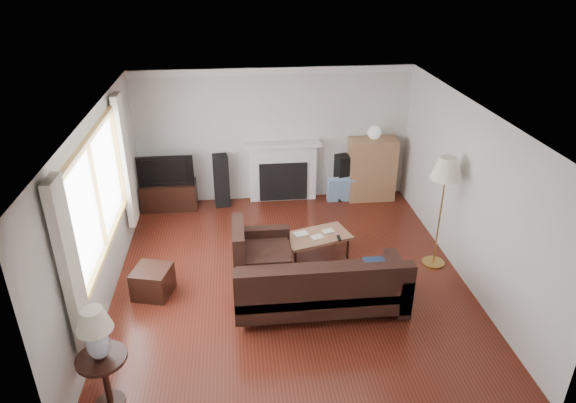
{
  "coord_description": "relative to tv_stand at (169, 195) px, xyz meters",
  "views": [
    {
      "loc": [
        -0.69,
        -6.21,
        4.33
      ],
      "look_at": [
        0.0,
        0.3,
        1.1
      ],
      "focal_mm": 32.0,
      "sensor_mm": 36.0,
      "label": 1
    }
  ],
  "objects": [
    {
      "name": "room",
      "position": [
        1.97,
        -2.5,
        1.0
      ],
      "size": [
        5.1,
        5.6,
        2.54
      ],
      "color": "#541D12",
      "rests_on": "ground"
    },
    {
      "name": "window",
      "position": [
        -0.48,
        -2.7,
        1.3
      ],
      "size": [
        0.12,
        2.74,
        1.54
      ],
      "primitive_type": "cube",
      "color": "olive",
      "rests_on": "room"
    },
    {
      "name": "curtain_near",
      "position": [
        -0.43,
        -4.22,
        1.15
      ],
      "size": [
        0.1,
        0.35,
        2.1
      ],
      "primitive_type": "cube",
      "color": "silver",
      "rests_on": "room"
    },
    {
      "name": "curtain_far",
      "position": [
        -0.43,
        -1.18,
        1.15
      ],
      "size": [
        0.1,
        0.35,
        2.1
      ],
      "primitive_type": "cube",
      "color": "silver",
      "rests_on": "room"
    },
    {
      "name": "fireplace",
      "position": [
        2.12,
        0.14,
        0.33
      ],
      "size": [
        1.4,
        0.26,
        1.15
      ],
      "primitive_type": "cube",
      "color": "white",
      "rests_on": "room"
    },
    {
      "name": "tv_stand",
      "position": [
        0.0,
        0.0,
        0.0
      ],
      "size": [
        1.0,
        0.45,
        0.5
      ],
      "primitive_type": "cube",
      "color": "black",
      "rests_on": "ground"
    },
    {
      "name": "television",
      "position": [
        0.0,
        0.0,
        0.53
      ],
      "size": [
        0.99,
        0.13,
        0.57
      ],
      "primitive_type": "imported",
      "color": "black",
      "rests_on": "tv_stand"
    },
    {
      "name": "speaker_left",
      "position": [
        0.97,
        0.05,
        0.23
      ],
      "size": [
        0.3,
        0.35,
        0.97
      ],
      "primitive_type": "cube",
      "rotation": [
        0.0,
        0.0,
        0.1
      ],
      "color": "black",
      "rests_on": "ground"
    },
    {
      "name": "speaker_right",
      "position": [
        3.25,
        0.05,
        0.19
      ],
      "size": [
        0.3,
        0.34,
        0.88
      ],
      "primitive_type": "cube",
      "rotation": [
        0.0,
        0.0,
        0.21
      ],
      "color": "black",
      "rests_on": "ground"
    },
    {
      "name": "bookshelf",
      "position": [
        3.79,
        0.02,
        0.35
      ],
      "size": [
        0.87,
        0.41,
        1.2
      ],
      "primitive_type": "cube",
      "color": "#9C6F48",
      "rests_on": "ground"
    },
    {
      "name": "globe_lamp",
      "position": [
        3.79,
        0.02,
        1.07
      ],
      "size": [
        0.25,
        0.25,
        0.25
      ],
      "primitive_type": "sphere",
      "color": "white",
      "rests_on": "bookshelf"
    },
    {
      "name": "sectional_sofa",
      "position": [
        2.29,
        -3.23,
        0.14
      ],
      "size": [
        2.44,
        1.78,
        0.79
      ],
      "primitive_type": "cube",
      "color": "black",
      "rests_on": "ground"
    },
    {
      "name": "coffee_table",
      "position": [
        2.43,
        -1.98,
        -0.05
      ],
      "size": [
        1.13,
        0.82,
        0.4
      ],
      "primitive_type": "cube",
      "rotation": [
        0.0,
        0.0,
        0.3
      ],
      "color": "#986648",
      "rests_on": "ground"
    },
    {
      "name": "footstool",
      "position": [
        0.04,
        -2.68,
        -0.04
      ],
      "size": [
        0.59,
        0.59,
        0.41
      ],
      "primitive_type": "cube",
      "rotation": [
        0.0,
        0.0,
        -0.26
      ],
      "color": "black",
      "rests_on": "ground"
    },
    {
      "name": "floor_lamp",
      "position": [
        4.19,
        -2.35,
        0.62
      ],
      "size": [
        0.48,
        0.48,
        1.74
      ],
      "primitive_type": "cube",
      "rotation": [
        0.0,
        0.0,
        0.07
      ],
      "color": "#AB823B",
      "rests_on": "ground"
    },
    {
      "name": "side_table",
      "position": [
        -0.18,
        -4.59,
        0.07
      ],
      "size": [
        0.51,
        0.51,
        0.64
      ],
      "primitive_type": "cube",
      "color": "black",
      "rests_on": "ground"
    },
    {
      "name": "table_lamp",
      "position": [
        -0.18,
        -4.59,
        0.68
      ],
      "size": [
        0.36,
        0.36,
        0.58
      ],
      "primitive_type": "cube",
      "color": "silver",
      "rests_on": "side_table"
    }
  ]
}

